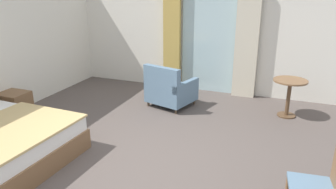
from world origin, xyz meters
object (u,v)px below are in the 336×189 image
(nightstand, at_px, (15,105))
(round_cafe_table, at_px, (289,90))
(armchair_by_window, at_px, (170,90))
(desk_chair, at_px, (322,184))

(nightstand, relative_size, round_cafe_table, 0.72)
(nightstand, xyz_separation_m, armchair_by_window, (2.41, 1.56, 0.10))
(desk_chair, height_order, armchair_by_window, desk_chair)
(desk_chair, bearing_deg, round_cafe_table, 97.47)
(nightstand, bearing_deg, desk_chair, -12.03)
(armchair_by_window, relative_size, round_cafe_table, 1.39)
(desk_chair, xyz_separation_m, armchair_by_window, (-2.58, 2.63, -0.16))
(armchair_by_window, xyz_separation_m, round_cafe_table, (2.20, 0.30, 0.17))
(nightstand, bearing_deg, armchair_by_window, 32.90)
(desk_chair, height_order, round_cafe_table, desk_chair)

